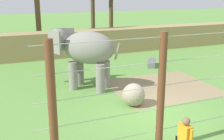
# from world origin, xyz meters

# --- Properties ---
(ground_plane) EXTENTS (120.00, 120.00, 0.00)m
(ground_plane) POSITION_xyz_m (0.00, 0.00, 0.00)
(ground_plane) COLOR #609342
(dirt_patch) EXTENTS (5.49, 4.77, 0.01)m
(dirt_patch) POSITION_xyz_m (2.04, 3.00, 0.00)
(dirt_patch) COLOR #937F5B
(dirt_patch) RESTS_ON ground
(embankment_wall) EXTENTS (36.00, 1.80, 1.97)m
(embankment_wall) POSITION_xyz_m (0.00, 12.47, 0.98)
(embankment_wall) COLOR tan
(embankment_wall) RESTS_ON ground
(elephant) EXTENTS (3.59, 3.34, 3.09)m
(elephant) POSITION_xyz_m (-1.83, 4.53, 2.04)
(elephant) COLOR gray
(elephant) RESTS_ON ground
(enrichment_ball) EXTENTS (1.03, 1.03, 1.03)m
(enrichment_ball) POSITION_xyz_m (-0.52, 1.32, 0.51)
(enrichment_ball) COLOR gray
(enrichment_ball) RESTS_ON ground
(cable_fence) EXTENTS (10.50, 0.23, 3.83)m
(cable_fence) POSITION_xyz_m (0.07, -2.26, 1.92)
(cable_fence) COLOR brown
(cable_fence) RESTS_ON ground
(feed_trough) EXTENTS (1.18, 1.45, 0.44)m
(feed_trough) POSITION_xyz_m (3.81, 7.06, 0.22)
(feed_trough) COLOR slate
(feed_trough) RESTS_ON ground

